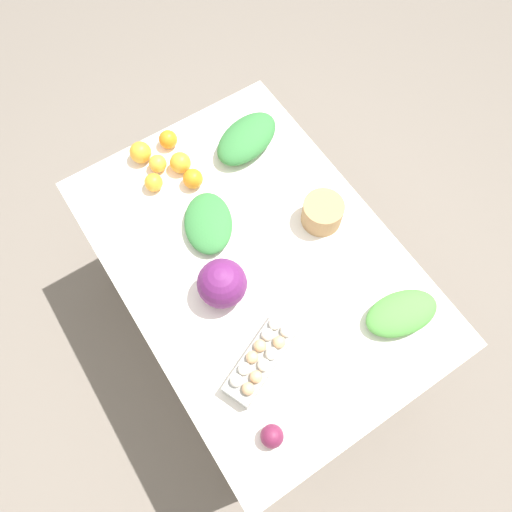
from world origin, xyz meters
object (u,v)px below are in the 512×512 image
cabbage_purple (222,283)px  orange_1 (158,163)px  orange_5 (140,152)px  greens_bunch_dandelion (208,223)px  orange_0 (193,179)px  orange_2 (168,139)px  orange_3 (180,163)px  orange_4 (154,182)px  greens_bunch_beet_tops (401,313)px  greens_bunch_kale (247,138)px  egg_carton (262,357)px  paper_bag (322,212)px  beet_root (272,436)px

cabbage_purple → orange_1: bearing=174.0°
orange_1 → orange_5: 0.08m
greens_bunch_dandelion → orange_0: orange_0 is taller
orange_2 → orange_3: (0.12, -0.01, 0.00)m
orange_4 → orange_5: (-0.14, 0.02, 0.01)m
greens_bunch_beet_tops → greens_bunch_kale: bearing=-176.9°
greens_bunch_beet_tops → orange_3: bearing=-161.0°
orange_3 → orange_4: size_ratio=1.17×
egg_carton → greens_bunch_dandelion: size_ratio=1.27×
orange_1 → greens_bunch_dandelion: bearing=5.1°
cabbage_purple → orange_0: size_ratio=2.21×
orange_1 → orange_3: 0.08m
cabbage_purple → orange_5: 0.63m
orange_4 → orange_0: bearing=62.3°
egg_carton → greens_bunch_kale: (-0.72, 0.41, 0.00)m
orange_1 → orange_5: size_ratio=0.81×
cabbage_purple → greens_bunch_kale: size_ratio=0.58×
greens_bunch_kale → orange_2: bearing=-123.6°
greens_bunch_dandelion → orange_0: bearing=166.0°
paper_bag → orange_5: 0.71m
paper_bag → orange_1: size_ratio=2.17×
beet_root → orange_0: (-0.89, 0.25, 0.00)m
orange_0 → cabbage_purple: bearing=-17.4°
greens_bunch_dandelion → orange_5: 0.39m
cabbage_purple → orange_2: (-0.63, 0.14, -0.05)m
paper_bag → greens_bunch_beet_tops: 0.43m
orange_1 → greens_bunch_kale: bearing=74.6°
orange_4 → cabbage_purple: bearing=-0.7°
beet_root → orange_2: 1.13m
beet_root → orange_2: bearing=166.4°
orange_3 → orange_2: bearing=173.1°
beet_root → orange_1: 1.04m
greens_bunch_kale → orange_2: 0.30m
egg_carton → greens_bunch_dandelion: (-0.50, 0.11, -0.01)m
orange_2 → orange_3: bearing=-6.9°
paper_bag → greens_bunch_beet_tops: size_ratio=0.58×
beet_root → orange_1: (-1.02, 0.18, -0.00)m
beet_root → orange_3: (-0.97, 0.25, 0.00)m
paper_bag → beet_root: 0.76m
egg_carton → orange_1: egg_carton is taller
orange_0 → orange_3: 0.08m
egg_carton → greens_bunch_beet_tops: (0.13, 0.46, -0.01)m
cabbage_purple → paper_bag: size_ratio=1.14×
egg_carton → greens_bunch_beet_tops: 0.47m
greens_bunch_beet_tops → orange_3: 0.95m
cabbage_purple → orange_0: bearing=162.6°
orange_3 → greens_bunch_dandelion: bearing=-8.9°
orange_2 → orange_5: bearing=-90.3°
beet_root → greens_bunch_kale: bearing=151.1°
greens_bunch_kale → beet_root: bearing=-28.9°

